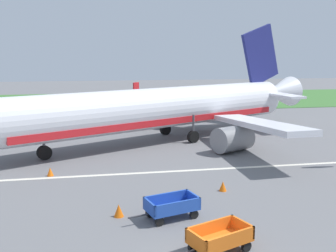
{
  "coord_description": "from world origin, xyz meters",
  "views": [
    {
      "loc": [
        -3.85,
        -12.85,
        7.92
      ],
      "look_at": [
        1.01,
        14.29,
        2.8
      ],
      "focal_mm": 40.87,
      "sensor_mm": 36.0,
      "label": 1
    }
  ],
  "objects_px": {
    "baggage_cart_third_in_row": "(172,206)",
    "traffic_cone_near_plane": "(50,172)",
    "airplane": "(166,108)",
    "baggage_cart_second_in_row": "(220,238)",
    "traffic_cone_by_carts": "(119,210)",
    "traffic_cone_mid_apron": "(223,186)"
  },
  "relations": [
    {
      "from": "baggage_cart_second_in_row",
      "to": "traffic_cone_by_carts",
      "type": "relative_size",
      "value": 5.53
    },
    {
      "from": "baggage_cart_third_in_row",
      "to": "traffic_cone_by_carts",
      "type": "xyz_separation_m",
      "value": [
        -2.56,
        0.62,
        -0.28
      ]
    },
    {
      "from": "baggage_cart_second_in_row",
      "to": "baggage_cart_third_in_row",
      "type": "xyz_separation_m",
      "value": [
        -1.31,
        3.6,
        0.0
      ]
    },
    {
      "from": "traffic_cone_by_carts",
      "to": "airplane",
      "type": "bearing_deg",
      "value": 72.32
    },
    {
      "from": "baggage_cart_third_in_row",
      "to": "traffic_cone_by_carts",
      "type": "bearing_deg",
      "value": 166.45
    },
    {
      "from": "baggage_cart_third_in_row",
      "to": "traffic_cone_mid_apron",
      "type": "distance_m",
      "value": 4.91
    },
    {
      "from": "traffic_cone_near_plane",
      "to": "airplane",
      "type": "bearing_deg",
      "value": 44.34
    },
    {
      "from": "airplane",
      "to": "traffic_cone_near_plane",
      "type": "xyz_separation_m",
      "value": [
        -9.46,
        -9.25,
        -2.77
      ]
    },
    {
      "from": "baggage_cart_second_in_row",
      "to": "traffic_cone_by_carts",
      "type": "distance_m",
      "value": 5.73
    },
    {
      "from": "baggage_cart_third_in_row",
      "to": "traffic_cone_by_carts",
      "type": "height_order",
      "value": "baggage_cart_third_in_row"
    },
    {
      "from": "traffic_cone_mid_apron",
      "to": "traffic_cone_by_carts",
      "type": "height_order",
      "value": "traffic_cone_by_carts"
    },
    {
      "from": "airplane",
      "to": "traffic_cone_by_carts",
      "type": "xyz_separation_m",
      "value": [
        -5.3,
        -16.63,
        -2.73
      ]
    },
    {
      "from": "baggage_cart_third_in_row",
      "to": "traffic_cone_near_plane",
      "type": "relative_size",
      "value": 6.3
    },
    {
      "from": "airplane",
      "to": "traffic_cone_near_plane",
      "type": "relative_size",
      "value": 61.55
    },
    {
      "from": "baggage_cart_second_in_row",
      "to": "traffic_cone_near_plane",
      "type": "bearing_deg",
      "value": 124.72
    },
    {
      "from": "baggage_cart_second_in_row",
      "to": "baggage_cart_third_in_row",
      "type": "distance_m",
      "value": 3.83
    },
    {
      "from": "traffic_cone_mid_apron",
      "to": "traffic_cone_by_carts",
      "type": "distance_m",
      "value": 6.78
    },
    {
      "from": "traffic_cone_mid_apron",
      "to": "baggage_cart_second_in_row",
      "type": "bearing_deg",
      "value": -109.28
    },
    {
      "from": "traffic_cone_near_plane",
      "to": "baggage_cart_third_in_row",
      "type": "bearing_deg",
      "value": -49.94
    },
    {
      "from": "baggage_cart_third_in_row",
      "to": "traffic_cone_by_carts",
      "type": "relative_size",
      "value": 5.6
    },
    {
      "from": "baggage_cart_third_in_row",
      "to": "traffic_cone_near_plane",
      "type": "height_order",
      "value": "baggage_cart_third_in_row"
    },
    {
      "from": "traffic_cone_mid_apron",
      "to": "traffic_cone_near_plane",
      "type": "bearing_deg",
      "value": 155.38
    }
  ]
}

